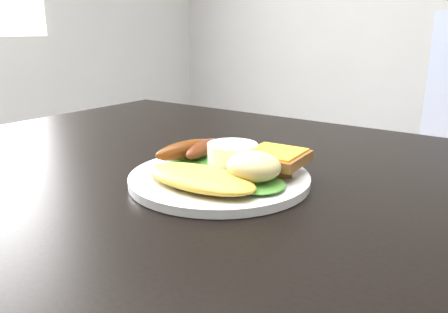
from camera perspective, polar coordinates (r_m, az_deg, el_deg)
dining_table at (r=0.57m, az=3.89°, el=-5.23°), size 1.20×0.80×0.04m
plate at (r=0.55m, az=-0.60°, el=-2.82°), size 0.23×0.23×0.01m
lettuce_left at (r=0.60m, az=-3.53°, el=-0.28°), size 0.09×0.08×0.01m
lettuce_right at (r=0.51m, az=3.78°, el=-3.45°), size 0.10×0.09×0.01m
omelette at (r=0.51m, az=-3.22°, el=-2.84°), size 0.15×0.07×0.02m
sausage_a at (r=0.59m, az=-4.92°, el=0.92°), size 0.04×0.10×0.02m
sausage_b at (r=0.59m, az=-2.78°, el=1.06°), size 0.04×0.09×0.02m
ramekin at (r=0.56m, az=1.09°, el=-0.18°), size 0.08×0.08×0.04m
toast_a at (r=0.57m, az=4.74°, el=-0.93°), size 0.10×0.10×0.01m
toast_b at (r=0.55m, az=6.73°, el=-0.13°), size 0.08×0.08×0.01m
potato_salad at (r=0.50m, az=3.92°, el=-1.29°), size 0.08×0.07×0.03m
fork at (r=0.57m, az=-4.42°, el=-1.55°), size 0.14×0.05×0.00m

